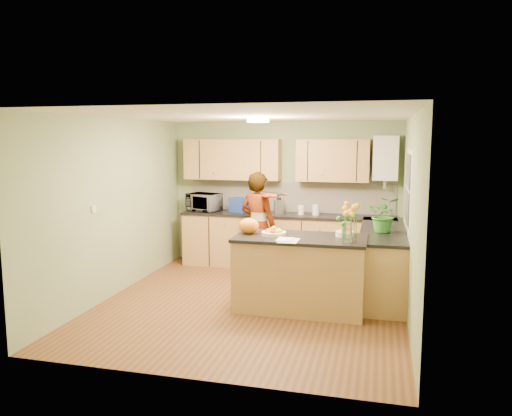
# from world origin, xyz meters

# --- Properties ---
(floor) EXTENTS (4.50, 4.50, 0.00)m
(floor) POSITION_xyz_m (0.00, 0.00, 0.00)
(floor) COLOR #593519
(floor) RESTS_ON ground
(ceiling) EXTENTS (4.00, 4.50, 0.02)m
(ceiling) POSITION_xyz_m (0.00, 0.00, 2.50)
(ceiling) COLOR silver
(ceiling) RESTS_ON wall_back
(wall_back) EXTENTS (4.00, 0.02, 2.50)m
(wall_back) POSITION_xyz_m (0.00, 2.25, 1.25)
(wall_back) COLOR gray
(wall_back) RESTS_ON floor
(wall_front) EXTENTS (4.00, 0.02, 2.50)m
(wall_front) POSITION_xyz_m (0.00, -2.25, 1.25)
(wall_front) COLOR gray
(wall_front) RESTS_ON floor
(wall_left) EXTENTS (0.02, 4.50, 2.50)m
(wall_left) POSITION_xyz_m (-2.00, 0.00, 1.25)
(wall_left) COLOR gray
(wall_left) RESTS_ON floor
(wall_right) EXTENTS (0.02, 4.50, 2.50)m
(wall_right) POSITION_xyz_m (2.00, 0.00, 1.25)
(wall_right) COLOR gray
(wall_right) RESTS_ON floor
(back_counter) EXTENTS (3.64, 0.62, 0.94)m
(back_counter) POSITION_xyz_m (0.10, 1.95, 0.47)
(back_counter) COLOR #A88343
(back_counter) RESTS_ON floor
(right_counter) EXTENTS (0.62, 2.24, 0.94)m
(right_counter) POSITION_xyz_m (1.70, 0.85, 0.47)
(right_counter) COLOR #A88343
(right_counter) RESTS_ON floor
(splashback) EXTENTS (3.60, 0.02, 0.52)m
(splashback) POSITION_xyz_m (0.10, 2.23, 1.20)
(splashback) COLOR white
(splashback) RESTS_ON back_counter
(upper_cabinets) EXTENTS (3.20, 0.34, 0.70)m
(upper_cabinets) POSITION_xyz_m (-0.18, 2.08, 1.85)
(upper_cabinets) COLOR #A88343
(upper_cabinets) RESTS_ON wall_back
(boiler) EXTENTS (0.40, 0.30, 0.86)m
(boiler) POSITION_xyz_m (1.70, 2.09, 1.90)
(boiler) COLOR white
(boiler) RESTS_ON wall_back
(window_right) EXTENTS (0.01, 1.30, 1.05)m
(window_right) POSITION_xyz_m (1.99, 0.60, 1.55)
(window_right) COLOR white
(window_right) RESTS_ON wall_right
(light_switch) EXTENTS (0.02, 0.09, 0.09)m
(light_switch) POSITION_xyz_m (-1.99, -0.60, 1.30)
(light_switch) COLOR white
(light_switch) RESTS_ON wall_left
(ceiling_lamp) EXTENTS (0.30, 0.30, 0.07)m
(ceiling_lamp) POSITION_xyz_m (0.00, 0.30, 2.46)
(ceiling_lamp) COLOR #FFEABF
(ceiling_lamp) RESTS_ON ceiling
(peninsula_island) EXTENTS (1.68, 0.86, 0.96)m
(peninsula_island) POSITION_xyz_m (0.66, -0.08, 0.48)
(peninsula_island) COLOR #A88343
(peninsula_island) RESTS_ON floor
(fruit_dish) EXTENTS (0.32, 0.32, 0.11)m
(fruit_dish) POSITION_xyz_m (0.31, -0.08, 1.01)
(fruit_dish) COLOR #F8EBC6
(fruit_dish) RESTS_ON peninsula_island
(orange_bowl) EXTENTS (0.23, 0.23, 0.13)m
(orange_bowl) POSITION_xyz_m (1.21, 0.07, 1.02)
(orange_bowl) COLOR #F8EBC6
(orange_bowl) RESTS_ON peninsula_island
(flower_vase) EXTENTS (0.29, 0.29, 0.53)m
(flower_vase) POSITION_xyz_m (1.26, -0.26, 1.32)
(flower_vase) COLOR silver
(flower_vase) RESTS_ON peninsula_island
(orange_bag) EXTENTS (0.31, 0.28, 0.21)m
(orange_bag) POSITION_xyz_m (-0.04, -0.03, 1.06)
(orange_bag) COLOR orange
(orange_bag) RESTS_ON peninsula_island
(papers) EXTENTS (0.24, 0.33, 0.01)m
(papers) POSITION_xyz_m (0.56, -0.38, 0.97)
(papers) COLOR white
(papers) RESTS_ON peninsula_island
(violinist) EXTENTS (0.72, 0.59, 1.70)m
(violinist) POSITION_xyz_m (-0.21, 1.17, 0.85)
(violinist) COLOR tan
(violinist) RESTS_ON floor
(violin) EXTENTS (0.58, 0.50, 0.14)m
(violin) POSITION_xyz_m (-0.01, 0.95, 1.36)
(violin) COLOR #551A05
(violin) RESTS_ON violinist
(microwave) EXTENTS (0.65, 0.55, 0.31)m
(microwave) POSITION_xyz_m (-1.40, 1.97, 1.09)
(microwave) COLOR white
(microwave) RESTS_ON back_counter
(blue_box) EXTENTS (0.38, 0.33, 0.25)m
(blue_box) POSITION_xyz_m (-0.74, 1.97, 1.07)
(blue_box) COLOR navy
(blue_box) RESTS_ON back_counter
(kettle) EXTENTS (0.17, 0.17, 0.32)m
(kettle) POSITION_xyz_m (-0.04, 1.98, 1.07)
(kettle) COLOR #B0B0B5
(kettle) RESTS_ON back_counter
(jar_cream) EXTENTS (0.13, 0.13, 0.16)m
(jar_cream) POSITION_xyz_m (0.35, 1.94, 1.02)
(jar_cream) COLOR #F8EBC6
(jar_cream) RESTS_ON back_counter
(jar_white) EXTENTS (0.14, 0.14, 0.18)m
(jar_white) POSITION_xyz_m (0.60, 1.94, 1.03)
(jar_white) COLOR white
(jar_white) RESTS_ON back_counter
(potted_plant) EXTENTS (0.47, 0.42, 0.50)m
(potted_plant) POSITION_xyz_m (1.70, 0.59, 1.19)
(potted_plant) COLOR #337D29
(potted_plant) RESTS_ON right_counter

